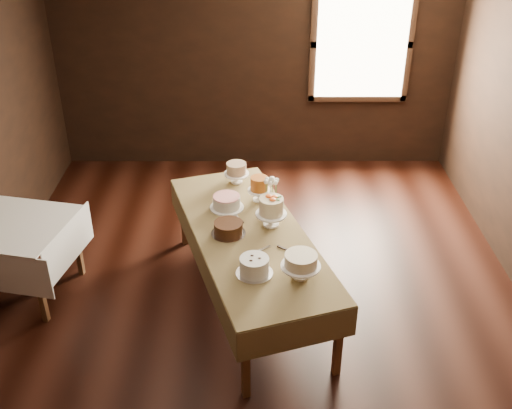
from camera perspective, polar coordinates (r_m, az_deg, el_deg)
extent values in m
cube|color=black|center=(5.68, 0.01, -9.33)|extent=(5.00, 6.00, 0.01)
cube|color=black|center=(7.71, -0.08, 13.51)|extent=(5.00, 0.02, 2.80)
cube|color=#FFEABF|center=(7.71, 9.96, 14.62)|extent=(1.10, 0.05, 1.30)
cube|color=#4B2B16|center=(4.65, -0.99, -14.78)|extent=(0.07, 0.07, 0.67)
cube|color=#4B2B16|center=(6.36, -6.86, -1.14)|extent=(0.07, 0.07, 0.67)
cube|color=#4B2B16|center=(4.86, 7.78, -12.70)|extent=(0.07, 0.07, 0.67)
cube|color=#4B2B16|center=(6.51, -0.35, -0.08)|extent=(0.07, 0.07, 0.67)
cube|color=#4B2B16|center=(5.32, -0.63, -2.97)|extent=(1.54, 2.48, 0.04)
cube|color=olive|center=(5.31, -0.63, -2.73)|extent=(1.62, 2.56, 0.01)
cube|color=#4B2B16|center=(6.44, -22.14, -2.78)|extent=(0.06, 0.06, 0.70)
cube|color=#4B2B16|center=(5.61, -19.73, -7.53)|extent=(0.06, 0.06, 0.70)
cube|color=#4B2B16|center=(6.10, -16.53, -3.63)|extent=(0.06, 0.06, 0.70)
cube|color=#4B2B16|center=(5.83, -21.68, -2.02)|extent=(0.96, 0.96, 0.04)
cube|color=white|center=(5.82, -21.73, -1.80)|extent=(1.06, 1.06, 0.01)
cylinder|color=white|center=(6.09, -1.84, 2.59)|extent=(0.25, 0.25, 0.12)
cylinder|color=tan|center=(6.04, -1.86, 3.53)|extent=(0.27, 0.27, 0.11)
cylinder|color=white|center=(5.67, -2.77, -0.28)|extent=(0.32, 0.32, 0.01)
cylinder|color=silver|center=(5.64, -2.79, 0.24)|extent=(0.33, 0.33, 0.11)
cylinder|color=white|center=(5.76, 0.31, 0.96)|extent=(0.22, 0.22, 0.13)
cylinder|color=#AB5518|center=(5.70, 0.31, 2.09)|extent=(0.22, 0.22, 0.13)
cylinder|color=silver|center=(5.29, -2.61, -2.77)|extent=(0.30, 0.30, 0.01)
cylinder|color=#381B0B|center=(5.25, -2.63, -2.23)|extent=(0.33, 0.33, 0.11)
cylinder|color=white|center=(5.38, 1.43, -1.35)|extent=(0.28, 0.28, 0.13)
cylinder|color=beige|center=(5.30, 1.45, -0.03)|extent=(0.30, 0.30, 0.15)
cylinder|color=silver|center=(4.81, -0.16, -6.52)|extent=(0.30, 0.30, 0.01)
cylinder|color=silver|center=(4.76, -0.16, -5.80)|extent=(0.32, 0.32, 0.14)
cylinder|color=white|center=(4.76, 4.22, -6.24)|extent=(0.32, 0.32, 0.12)
cylinder|color=beige|center=(4.69, 4.27, -5.14)|extent=(0.35, 0.35, 0.10)
cube|color=silver|center=(5.10, 0.72, -4.18)|extent=(0.20, 0.17, 0.01)
cube|color=silver|center=(5.05, 3.59, -4.57)|extent=(0.21, 0.16, 0.01)
cube|color=silver|center=(5.56, -2.00, -0.97)|extent=(0.13, 0.22, 0.01)
cube|color=silver|center=(5.58, 1.51, -0.83)|extent=(0.08, 0.24, 0.01)
imported|color=#2D2823|center=(5.60, 1.43, 0.00)|extent=(0.18, 0.18, 0.13)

